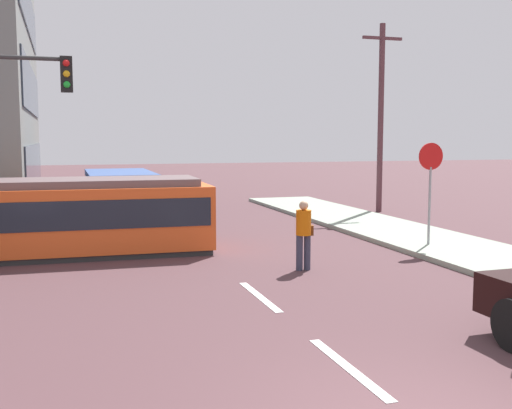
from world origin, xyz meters
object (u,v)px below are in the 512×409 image
Objects in this scene: streetcar_tram at (77,215)px; pedestrian_crossing at (304,231)px; stop_sign at (430,172)px; utility_pole_mid at (381,115)px; traffic_light_mast at (13,119)px; city_bus at (120,191)px.

streetcar_tram is 6.34m from pedestrian_crossing.
utility_pole_mid is at bearing 70.23° from stop_sign.
pedestrian_crossing is 4.87m from stop_sign.
stop_sign reaches higher than pedestrian_crossing.
utility_pole_mid reaches higher than streetcar_tram.
utility_pole_mid reaches higher than traffic_light_mast.
pedestrian_crossing is (3.29, -11.33, -0.10)m from city_bus.
city_bus is 3.18× the size of pedestrian_crossing.
city_bus reaches higher than pedestrian_crossing.
utility_pole_mid is (12.58, 6.22, 3.07)m from streetcar_tram.
utility_pole_mid is at bearing 26.32° from streetcar_tram.
utility_pole_mid reaches higher than pedestrian_crossing.
stop_sign is (9.55, -2.20, 1.13)m from streetcar_tram.
stop_sign is 9.16m from utility_pole_mid.
traffic_light_mast is at bearing -129.23° from streetcar_tram.
utility_pole_mid is (13.99, 7.95, 0.53)m from traffic_light_mast.
stop_sign is at bearing -109.77° from utility_pole_mid.
streetcar_tram is 14.37m from utility_pole_mid.
city_bus is 11.28m from utility_pole_mid.
pedestrian_crossing is 0.32× the size of traffic_light_mast.
streetcar_tram is 1.36× the size of city_bus.
traffic_light_mast reaches higher than city_bus.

